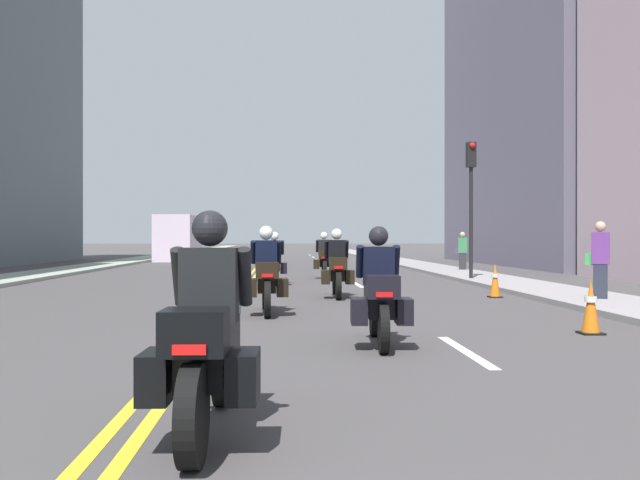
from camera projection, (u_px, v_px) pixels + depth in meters
The scene contains 19 objects.
ground_plane at pixel (267, 258), 48.12m from camera, with size 264.00×264.00×0.00m, color #423F40.
sidewalk_left at pixel (155, 257), 47.69m from camera, with size 2.21×144.00×0.12m, color #97A193.
sidewalk_right at pixel (377, 257), 48.55m from camera, with size 2.21×144.00×0.12m, color gray.
centreline_yellow_inner at pixel (265, 258), 48.12m from camera, with size 0.12×132.00×0.01m, color yellow.
centreline_yellow_outer at pixel (269, 258), 48.13m from camera, with size 0.12×132.00×0.01m, color yellow.
lane_dashes_white at pixel (335, 270), 29.34m from camera, with size 0.14×56.40×0.01m.
building_right_1 at pixel (566, 12), 36.48m from camera, with size 8.59×19.58×27.22m.
motorcycle_0 at pixel (208, 345), 4.77m from camera, with size 0.77×2.19×1.60m.
motorcycle_1 at pixel (379, 296), 8.80m from camera, with size 0.78×2.09×1.56m.
motorcycle_2 at pixel (266, 278), 12.53m from camera, with size 0.78×2.29×1.63m.
motorcycle_3 at pixel (337, 269), 16.03m from camera, with size 0.77×2.27×1.63m.
motorcycle_4 at pixel (274, 263), 20.50m from camera, with size 0.76×2.27×1.59m.
motorcycle_5 at pixel (324, 259), 23.84m from camera, with size 0.77×2.12×1.62m.
traffic_cone_0 at pixel (495, 280), 15.98m from camera, with size 0.30×0.30×0.82m.
traffic_cone_1 at pixel (591, 307), 9.88m from camera, with size 0.32×0.32×0.80m.
traffic_light_near at pixel (471, 185), 21.73m from camera, with size 0.28×0.38×4.48m.
pedestrian_0 at pixel (462, 252), 27.73m from camera, with size 0.50×0.29×1.66m.
pedestrian_1 at pixel (600, 261), 14.37m from camera, with size 0.50×0.36×1.76m.
parked_truck at pixel (179, 240), 42.54m from camera, with size 2.20×6.50×2.80m.
Camera 1 is at (1.13, -0.25, 1.40)m, focal length 38.08 mm.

